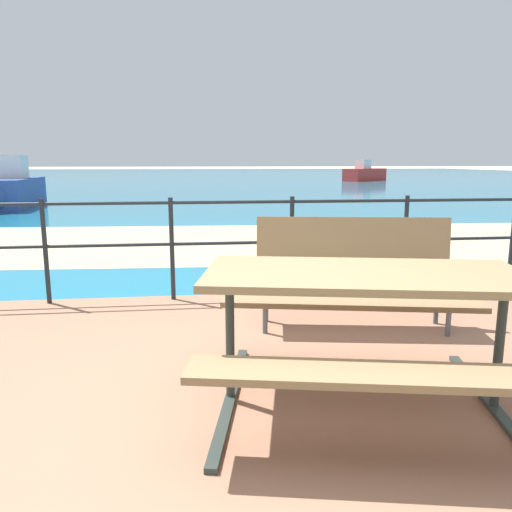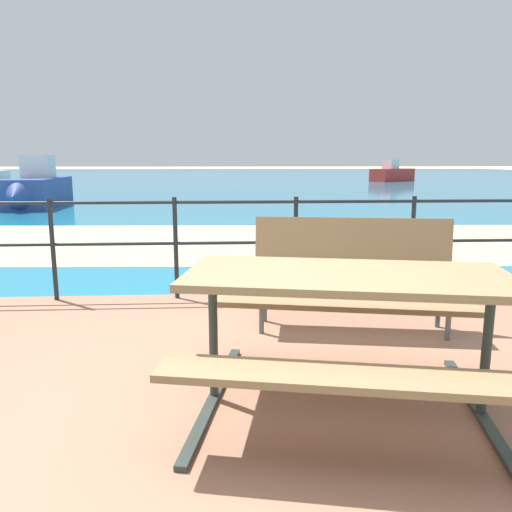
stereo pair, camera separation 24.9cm
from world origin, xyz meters
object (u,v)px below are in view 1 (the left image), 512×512
at_px(picnic_table, 363,305).
at_px(park_bench, 354,260).
at_px(boat_near, 366,174).
at_px(boat_far, 9,190).

bearing_deg(picnic_table, park_bench, 85.55).
xyz_separation_m(boat_near, boat_far, (-17.49, -18.57, 0.02)).
distance_m(boat_near, boat_far, 25.51).
height_order(park_bench, boat_far, boat_far).
relative_size(park_bench, boat_near, 0.41).
bearing_deg(boat_near, park_bench, -150.02).
bearing_deg(picnic_table, boat_far, 127.40).
bearing_deg(boat_near, boat_far, -174.07).
bearing_deg(park_bench, picnic_table, -96.33).
relative_size(picnic_table, boat_far, 0.47).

